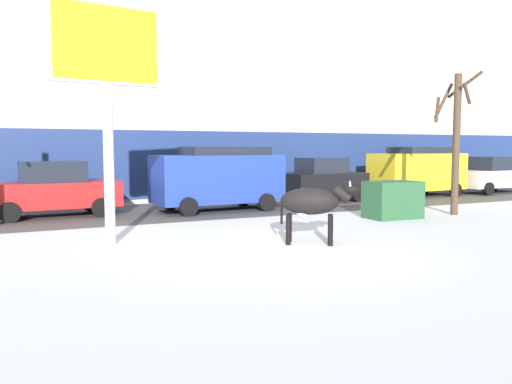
# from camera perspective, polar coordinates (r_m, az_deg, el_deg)

# --- Properties ---
(ground_plane) EXTENTS (120.00, 120.00, 0.00)m
(ground_plane) POSITION_cam_1_polar(r_m,az_deg,el_deg) (11.00, 4.72, -7.02)
(ground_plane) COLOR white
(road_strip) EXTENTS (60.00, 5.60, 0.01)m
(road_strip) POSITION_cam_1_polar(r_m,az_deg,el_deg) (18.79, -8.61, -2.07)
(road_strip) COLOR #514F4C
(road_strip) RESTS_ON ground
(building_facade) EXTENTS (44.00, 6.10, 13.00)m
(building_facade) POSITION_cam_1_polar(r_m,az_deg,el_deg) (24.94, -13.09, 14.51)
(building_facade) COLOR #BCB29E
(building_facade) RESTS_ON ground
(cow_black) EXTENTS (1.81, 1.38, 1.54)m
(cow_black) POSITION_cam_1_polar(r_m,az_deg,el_deg) (12.16, 6.34, -1.16)
(cow_black) COLOR black
(cow_black) RESTS_ON ground
(billboard) EXTENTS (2.53, 0.50, 5.56)m
(billboard) POSITION_cam_1_polar(r_m,az_deg,el_deg) (12.62, -16.33, 14.03)
(billboard) COLOR silver
(billboard) RESTS_ON ground
(car_red_sedan) EXTENTS (4.28, 2.13, 1.84)m
(car_red_sedan) POSITION_cam_1_polar(r_m,az_deg,el_deg) (18.20, -21.64, 0.27)
(car_red_sedan) COLOR red
(car_red_sedan) RESTS_ON ground
(car_blue_van) EXTENTS (4.68, 2.28, 2.32)m
(car_blue_van) POSITION_cam_1_polar(r_m,az_deg,el_deg) (18.58, -4.22, 1.72)
(car_blue_van) COLOR #233D9E
(car_blue_van) RESTS_ON ground
(car_black_hatchback) EXTENTS (3.57, 2.05, 1.86)m
(car_black_hatchback) POSITION_cam_1_polar(r_m,az_deg,el_deg) (21.98, 7.55, 1.36)
(car_black_hatchback) COLOR black
(car_black_hatchback) RESTS_ON ground
(car_yellow_van) EXTENTS (4.68, 2.28, 2.32)m
(car_yellow_van) POSITION_cam_1_polar(r_m,az_deg,el_deg) (25.25, 17.56, 2.35)
(car_yellow_van) COLOR gold
(car_yellow_van) RESTS_ON ground
(car_white_sedan) EXTENTS (4.28, 2.13, 1.84)m
(car_white_sedan) POSITION_cam_1_polar(r_m,az_deg,el_deg) (28.55, 24.74, 1.72)
(car_white_sedan) COLOR white
(car_white_sedan) RESTS_ON ground
(pedestrian_near_billboard) EXTENTS (0.36, 0.24, 1.73)m
(pedestrian_near_billboard) POSITION_cam_1_polar(r_m,az_deg,el_deg) (21.16, -20.86, 0.82)
(pedestrian_near_billboard) COLOR #282833
(pedestrian_near_billboard) RESTS_ON ground
(bare_tree_right_lot) EXTENTS (1.76, 1.42, 4.87)m
(bare_tree_right_lot) POSITION_cam_1_polar(r_m,az_deg,el_deg) (18.71, 21.29, 5.81)
(bare_tree_right_lot) COLOR #4C3828
(bare_tree_right_lot) RESTS_ON ground
(dumpster) EXTENTS (1.74, 1.16, 1.20)m
(dumpster) POSITION_cam_1_polar(r_m,az_deg,el_deg) (17.17, 14.97, -0.84)
(dumpster) COLOR #285633
(dumpster) RESTS_ON ground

